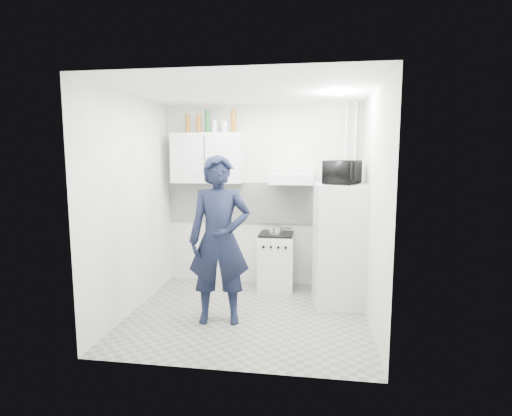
# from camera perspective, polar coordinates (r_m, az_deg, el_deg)

# --- Properties ---
(floor) EXTENTS (2.80, 2.80, 0.00)m
(floor) POSITION_cam_1_polar(r_m,az_deg,el_deg) (4.93, -1.22, -15.03)
(floor) COLOR gray
(floor) RESTS_ON ground
(ceiling) EXTENTS (2.80, 2.80, 0.00)m
(ceiling) POSITION_cam_1_polar(r_m,az_deg,el_deg) (4.60, -1.32, 16.41)
(ceiling) COLOR white
(ceiling) RESTS_ON wall_back
(wall_back) EXTENTS (2.80, 0.00, 2.80)m
(wall_back) POSITION_cam_1_polar(r_m,az_deg,el_deg) (5.81, 0.80, 1.73)
(wall_back) COLOR white
(wall_back) RESTS_ON floor
(wall_left) EXTENTS (0.00, 2.60, 2.60)m
(wall_left) POSITION_cam_1_polar(r_m,az_deg,el_deg) (5.01, -17.25, 0.44)
(wall_left) COLOR white
(wall_left) RESTS_ON floor
(wall_right) EXTENTS (0.00, 2.60, 2.60)m
(wall_right) POSITION_cam_1_polar(r_m,az_deg,el_deg) (4.57, 16.33, -0.20)
(wall_right) COLOR white
(wall_right) RESTS_ON floor
(person) EXTENTS (0.76, 0.56, 1.90)m
(person) POSITION_cam_1_polar(r_m,az_deg,el_deg) (4.50, -5.23, -4.57)
(person) COLOR black
(person) RESTS_ON floor
(stove) EXTENTS (0.49, 0.49, 0.78)m
(stove) POSITION_cam_1_polar(r_m,az_deg,el_deg) (5.71, 2.91, -7.71)
(stove) COLOR silver
(stove) RESTS_ON floor
(fridge) EXTENTS (0.70, 0.70, 1.54)m
(fridge) POSITION_cam_1_polar(r_m,az_deg,el_deg) (5.16, 11.97, -5.18)
(fridge) COLOR silver
(fridge) RESTS_ON floor
(stove_top) EXTENTS (0.47, 0.47, 0.03)m
(stove_top) POSITION_cam_1_polar(r_m,az_deg,el_deg) (5.62, 2.93, -3.75)
(stove_top) COLOR black
(stove_top) RESTS_ON stove
(saucepan) EXTENTS (0.19, 0.19, 0.11)m
(saucepan) POSITION_cam_1_polar(r_m,az_deg,el_deg) (5.55, 2.84, -3.18)
(saucepan) COLOR silver
(saucepan) RESTS_ON stove_top
(microwave) EXTENTS (0.61, 0.51, 0.29)m
(microwave) POSITION_cam_1_polar(r_m,az_deg,el_deg) (5.04, 12.26, 5.02)
(microwave) COLOR black
(microwave) RESTS_ON fridge
(bottle_b) EXTENTS (0.07, 0.07, 0.26)m
(bottle_b) POSITION_cam_1_polar(r_m,az_deg,el_deg) (5.86, -9.72, 11.75)
(bottle_b) COLOR brown
(bottle_b) RESTS_ON upper_cabinet
(bottle_c) EXTENTS (0.06, 0.06, 0.27)m
(bottle_c) POSITION_cam_1_polar(r_m,az_deg,el_deg) (5.81, -8.16, 11.84)
(bottle_c) COLOR brown
(bottle_c) RESTS_ON upper_cabinet
(bottle_d) EXTENTS (0.07, 0.07, 0.32)m
(bottle_d) POSITION_cam_1_polar(r_m,az_deg,el_deg) (5.78, -6.94, 12.16)
(bottle_d) COLOR #144C1E
(bottle_d) RESTS_ON upper_cabinet
(canister_a) EXTENTS (0.07, 0.07, 0.17)m
(canister_a) POSITION_cam_1_polar(r_m,az_deg,el_deg) (5.75, -5.93, 11.47)
(canister_a) COLOR #B2B7BC
(canister_a) RESTS_ON upper_cabinet
(canister_b) EXTENTS (0.09, 0.09, 0.16)m
(canister_b) POSITION_cam_1_polar(r_m,az_deg,el_deg) (5.71, -4.49, 11.46)
(canister_b) COLOR #B2B7BC
(canister_b) RESTS_ON upper_cabinet
(bottle_e) EXTENTS (0.08, 0.08, 0.32)m
(bottle_e) POSITION_cam_1_polar(r_m,az_deg,el_deg) (5.69, -3.23, 12.25)
(bottle_e) COLOR brown
(bottle_e) RESTS_ON upper_cabinet
(upper_cabinet) EXTENTS (1.00, 0.35, 0.70)m
(upper_cabinet) POSITION_cam_1_polar(r_m,az_deg,el_deg) (5.76, -6.89, 7.10)
(upper_cabinet) COLOR silver
(upper_cabinet) RESTS_ON wall_back
(range_hood) EXTENTS (0.60, 0.50, 0.14)m
(range_hood) POSITION_cam_1_polar(r_m,az_deg,el_deg) (5.50, 5.12, 4.18)
(range_hood) COLOR silver
(range_hood) RESTS_ON wall_back
(backsplash) EXTENTS (2.74, 0.03, 0.60)m
(backsplash) POSITION_cam_1_polar(r_m,az_deg,el_deg) (5.81, 0.78, 0.73)
(backsplash) COLOR white
(backsplash) RESTS_ON wall_back
(pipe_a) EXTENTS (0.05, 0.05, 2.60)m
(pipe_a) POSITION_cam_1_polar(r_m,az_deg,el_deg) (5.71, 13.74, 1.40)
(pipe_a) COLOR silver
(pipe_a) RESTS_ON floor
(pipe_b) EXTENTS (0.04, 0.04, 2.60)m
(pipe_b) POSITION_cam_1_polar(r_m,az_deg,el_deg) (5.70, 12.54, 1.43)
(pipe_b) COLOR silver
(pipe_b) RESTS_ON floor
(ceiling_spot_fixture) EXTENTS (0.10, 0.10, 0.02)m
(ceiling_spot_fixture) POSITION_cam_1_polar(r_m,az_deg,el_deg) (4.74, 11.60, 15.64)
(ceiling_spot_fixture) COLOR white
(ceiling_spot_fixture) RESTS_ON ceiling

